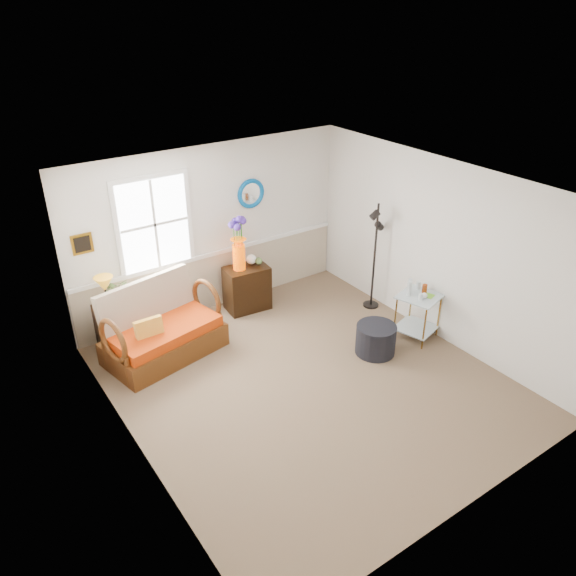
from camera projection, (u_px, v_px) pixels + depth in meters
floor at (308, 382)px, 7.31m from camera, size 4.50×5.00×0.01m
ceiling at (312, 190)px, 6.10m from camera, size 4.50×5.00×0.01m
walls at (310, 295)px, 6.71m from camera, size 4.51×5.01×2.60m
wainscot at (216, 280)px, 8.91m from camera, size 4.46×0.02×0.90m
chair_rail at (214, 253)px, 8.68m from camera, size 4.46×0.04×0.06m
window at (154, 224)px, 7.91m from camera, size 1.14×0.06×1.44m
picture at (82, 244)px, 7.43m from camera, size 0.28×0.03×0.28m
mirror at (251, 193)px, 8.65m from camera, size 0.47×0.07×0.47m
loveseat at (162, 323)px, 7.64m from camera, size 1.72×1.19×1.03m
throw_pillow at (150, 332)px, 7.41m from camera, size 0.37×0.10×0.37m
lamp_stand at (111, 326)px, 7.91m from camera, size 0.37×0.37×0.65m
table_lamp at (106, 293)px, 7.62m from camera, size 0.28×0.28×0.47m
potted_plant at (116, 294)px, 7.77m from camera, size 0.38×0.41×0.29m
cabinet at (247, 288)px, 8.86m from camera, size 0.71×0.50×0.72m
flower_vase at (238, 244)px, 8.46m from camera, size 0.25×0.25×0.84m
side_table at (417, 316)px, 8.12m from camera, size 0.67×0.67×0.69m
tabletop_items at (419, 287)px, 7.94m from camera, size 0.48×0.48×0.23m
floor_lamp at (374, 257)px, 8.69m from camera, size 0.28×0.28×1.74m
ottoman at (376, 339)px, 7.82m from camera, size 0.65×0.65×0.43m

